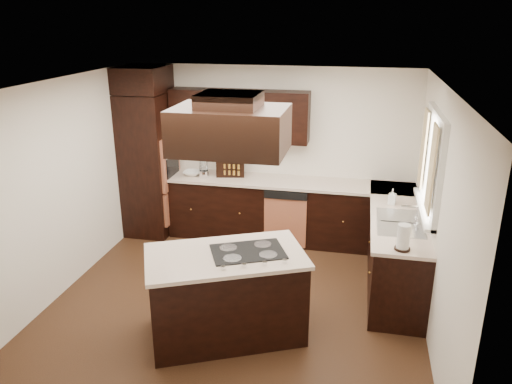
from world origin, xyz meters
TOP-DOWN VIEW (x-y plane):
  - floor at (0.00, 0.00)m, footprint 4.20×4.20m
  - ceiling at (0.00, 0.00)m, footprint 4.20×4.20m
  - wall_back at (0.00, 2.11)m, footprint 4.20×0.02m
  - wall_front at (0.00, -2.11)m, footprint 4.20×0.02m
  - wall_left at (-2.11, 0.00)m, footprint 0.02×4.20m
  - wall_right at (2.11, 0.00)m, footprint 0.02×4.20m
  - oven_column at (-1.78, 1.71)m, footprint 0.65×0.75m
  - wall_oven_face at (-1.43, 1.71)m, footprint 0.05×0.62m
  - base_cabinets_back at (0.03, 1.80)m, footprint 2.93×0.60m
  - base_cabinets_right at (1.80, 0.90)m, footprint 0.60×2.40m
  - countertop_back at (0.03, 1.79)m, footprint 2.93×0.63m
  - countertop_right at (1.79, 0.90)m, footprint 0.63×2.40m
  - upper_cabinets at (-0.43, 1.93)m, footprint 2.00×0.34m
  - dishwasher_front at (0.33, 1.50)m, footprint 0.60×0.05m
  - window_frame at (2.07, 0.55)m, footprint 0.06×1.32m
  - window_pane at (2.10, 0.55)m, footprint 0.00×1.20m
  - curtain_left at (2.01, 0.13)m, footprint 0.02×0.34m
  - curtain_right at (2.01, 0.97)m, footprint 0.02×0.34m
  - sink_rim at (1.80, 0.55)m, footprint 0.52×0.84m
  - island at (0.05, -0.64)m, footprint 1.73×1.39m
  - island_top at (0.05, -0.64)m, footprint 1.80×1.46m
  - cooktop at (0.26, -0.54)m, footprint 0.85×0.74m
  - range_hood at (0.10, -0.55)m, footprint 1.05×0.72m
  - hood_duct at (0.10, -0.55)m, footprint 0.55×0.50m
  - blender_base at (-0.92, 1.71)m, footprint 0.15×0.15m
  - blender_pitcher at (-0.92, 1.71)m, footprint 0.13×0.13m
  - spice_rack at (-0.54, 1.81)m, footprint 0.42×0.18m
  - mixing_bowl at (-1.11, 1.76)m, footprint 0.27×0.27m
  - soap_bottle at (1.73, 1.14)m, footprint 0.11×0.11m
  - paper_towel at (1.78, -0.17)m, footprint 0.17×0.17m

SIDE VIEW (x-z plane):
  - floor at x=0.00m, z-range -0.02..0.00m
  - dishwasher_front at x=0.33m, z-range 0.04..0.76m
  - base_cabinets_back at x=0.03m, z-range 0.00..0.88m
  - base_cabinets_right at x=1.80m, z-range 0.00..0.88m
  - island at x=0.05m, z-range 0.00..0.88m
  - countertop_back at x=0.03m, z-range 0.88..0.92m
  - countertop_right at x=1.79m, z-range 0.88..0.92m
  - island_top at x=0.05m, z-range 0.88..0.92m
  - sink_rim at x=1.80m, z-range 0.92..0.93m
  - cooktop at x=0.26m, z-range 0.92..0.93m
  - mixing_bowl at x=-1.11m, z-range 0.92..0.98m
  - blender_base at x=-0.92m, z-range 0.92..1.02m
  - soap_bottle at x=1.73m, z-range 0.92..1.12m
  - paper_towel at x=1.78m, z-range 0.92..1.20m
  - oven_column at x=-1.78m, z-range 0.00..2.12m
  - spice_rack at x=-0.54m, z-range 0.92..1.26m
  - wall_oven_face at x=-1.43m, z-range 0.73..1.51m
  - blender_pitcher at x=-0.92m, z-range 1.02..1.28m
  - wall_back at x=0.00m, z-range 0.00..2.50m
  - wall_front at x=0.00m, z-range 0.00..2.50m
  - wall_left at x=-2.11m, z-range 0.00..2.50m
  - wall_right at x=2.11m, z-range 0.00..2.50m
  - window_frame at x=2.07m, z-range 1.09..2.21m
  - window_pane at x=2.10m, z-range 1.15..2.15m
  - curtain_left at x=2.01m, z-range 1.25..2.15m
  - curtain_right at x=2.01m, z-range 1.25..2.15m
  - upper_cabinets at x=-0.43m, z-range 1.45..2.17m
  - range_hood at x=0.10m, z-range 1.95..2.37m
  - hood_duct at x=0.10m, z-range 2.37..2.50m
  - ceiling at x=0.00m, z-range 2.50..2.52m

